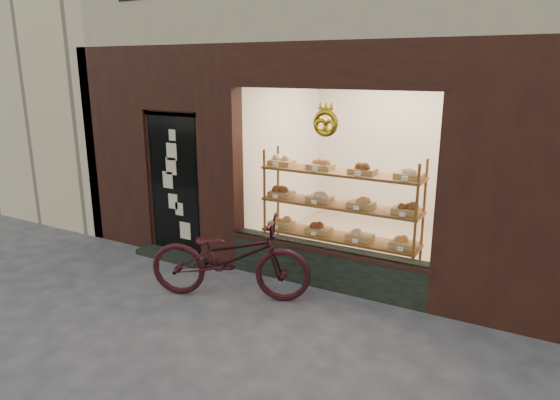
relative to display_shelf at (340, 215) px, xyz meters
The scene contains 4 objects.
ground 2.73m from the display_shelf, 100.01° to the right, with size 90.00×90.00×0.00m, color #38383F.
neighbor_left 11.09m from the display_shelf, 163.64° to the left, with size 12.00×7.00×9.00m, color beige.
display_shelf is the anchor object (origin of this frame).
bicycle 1.62m from the display_shelf, 124.45° to the right, with size 0.70×2.01×1.06m, color black.
Camera 1 is at (2.92, -3.48, 2.80)m, focal length 32.00 mm.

